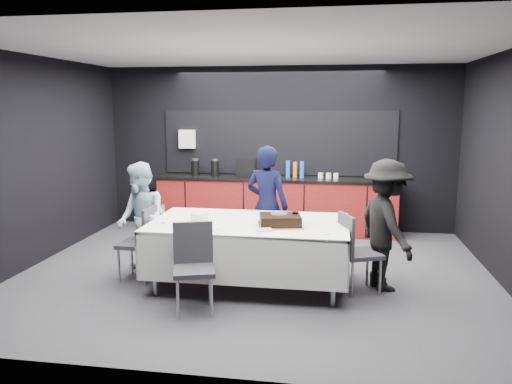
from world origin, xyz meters
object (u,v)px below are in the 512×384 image
at_px(cake_assembly, 280,220).
at_px(champagne_flute, 163,210).
at_px(party_table, 249,233).
at_px(person_right, 386,225).
at_px(chair_left, 143,238).
at_px(chair_near, 194,260).
at_px(chair_right, 354,247).
at_px(person_left, 141,220).
at_px(person_center, 267,206).
at_px(plate_stack, 200,217).

xyz_separation_m(cake_assembly, champagne_flute, (-1.37, -0.11, 0.10)).
height_order(party_table, cake_assembly, cake_assembly).
distance_m(champagne_flute, person_right, 2.61).
bearing_deg(chair_left, chair_near, -41.76).
height_order(chair_right, person_left, person_left).
xyz_separation_m(chair_near, person_center, (0.56, 1.60, 0.28)).
xyz_separation_m(plate_stack, chair_right, (1.82, 0.00, -0.30)).
relative_size(plate_stack, person_left, 0.15).
bearing_deg(plate_stack, chair_near, -79.62).
xyz_separation_m(plate_stack, person_left, (-0.81, 0.17, -0.11)).
bearing_deg(plate_stack, champagne_flute, -154.15).
bearing_deg(person_left, chair_left, -11.67).
height_order(chair_right, person_right, person_right).
height_order(person_center, person_right, person_center).
height_order(plate_stack, chair_near, chair_near).
xyz_separation_m(chair_right, chair_near, (-1.68, -0.77, 0.00)).
relative_size(champagne_flute, person_left, 0.16).
relative_size(party_table, chair_left, 2.51).
bearing_deg(champagne_flute, party_table, 13.53).
xyz_separation_m(cake_assembly, plate_stack, (-0.98, 0.08, -0.01)).
relative_size(champagne_flute, chair_left, 0.24).
bearing_deg(champagne_flute, cake_assembly, 4.41).
xyz_separation_m(chair_left, person_right, (2.91, 0.17, 0.23)).
distance_m(plate_stack, champagne_flute, 0.45).
bearing_deg(chair_near, person_left, 135.53).
distance_m(cake_assembly, person_left, 1.81).
height_order(chair_right, person_center, person_center).
bearing_deg(person_right, person_center, 43.02).
relative_size(party_table, person_left, 1.61).
height_order(champagne_flute, person_left, person_left).
bearing_deg(person_left, chair_near, 5.61).
distance_m(party_table, chair_left, 1.32).
bearing_deg(person_center, chair_right, 161.23).
distance_m(champagne_flute, person_left, 0.59).
height_order(chair_left, person_right, person_right).
xyz_separation_m(champagne_flute, chair_right, (2.22, 0.19, -0.40)).
distance_m(person_left, person_right, 3.00).
distance_m(party_table, chair_near, 0.94).
xyz_separation_m(chair_right, person_center, (-1.13, 0.83, 0.28)).
relative_size(chair_right, person_left, 0.64).
xyz_separation_m(chair_near, person_left, (-0.95, 0.93, 0.19)).
xyz_separation_m(party_table, chair_left, (-1.32, -0.04, -0.11)).
height_order(plate_stack, chair_right, chair_right).
height_order(cake_assembly, chair_left, cake_assembly).
distance_m(cake_assembly, chair_right, 0.91).
bearing_deg(party_table, plate_stack, -175.45).
relative_size(cake_assembly, person_right, 0.37).
bearing_deg(party_table, person_right, 4.64).
bearing_deg(person_left, plate_stack, 38.27).
bearing_deg(party_table, person_left, 175.02).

